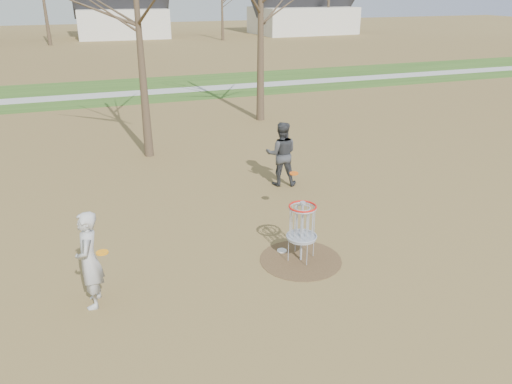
{
  "coord_description": "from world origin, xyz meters",
  "views": [
    {
      "loc": [
        -4.16,
        -8.64,
        5.55
      ],
      "look_at": [
        -0.5,
        1.5,
        1.1
      ],
      "focal_mm": 35.0,
      "sensor_mm": 36.0,
      "label": 1
    }
  ],
  "objects_px": {
    "disc_golf_basket": "(302,222)",
    "player_standing": "(89,260)",
    "player_throwing": "(281,154)",
    "disc_grounded": "(282,251)"
  },
  "relations": [
    {
      "from": "player_standing",
      "to": "player_throwing",
      "type": "xyz_separation_m",
      "value": [
        5.66,
        4.51,
        0.02
      ]
    },
    {
      "from": "player_throwing",
      "to": "disc_grounded",
      "type": "relative_size",
      "value": 8.77
    },
    {
      "from": "disc_golf_basket",
      "to": "player_standing",
      "type": "bearing_deg",
      "value": -177.76
    },
    {
      "from": "disc_grounded",
      "to": "player_standing",
      "type": "bearing_deg",
      "value": -170.84
    },
    {
      "from": "player_standing",
      "to": "disc_grounded",
      "type": "bearing_deg",
      "value": 107.13
    },
    {
      "from": "player_standing",
      "to": "player_throwing",
      "type": "bearing_deg",
      "value": 136.49
    },
    {
      "from": "player_throwing",
      "to": "disc_golf_basket",
      "type": "distance_m",
      "value": 4.54
    },
    {
      "from": "player_standing",
      "to": "disc_golf_basket",
      "type": "height_order",
      "value": "player_standing"
    },
    {
      "from": "disc_golf_basket",
      "to": "player_throwing",
      "type": "bearing_deg",
      "value": 73.03
    },
    {
      "from": "player_standing",
      "to": "disc_golf_basket",
      "type": "relative_size",
      "value": 1.4
    }
  ]
}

